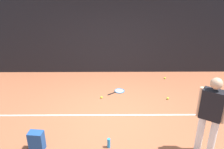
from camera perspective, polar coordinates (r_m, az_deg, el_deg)
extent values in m
plane|color=#9E5638|center=(6.09, 0.03, -10.18)|extent=(12.00, 12.00, 0.00)
cube|color=black|center=(8.29, -0.13, 10.31)|extent=(10.00, 0.10, 2.98)
cube|color=white|center=(6.11, 0.03, -10.06)|extent=(9.00, 0.05, 0.00)
cylinder|color=white|center=(5.08, 23.74, -14.32)|extent=(0.14, 0.14, 0.85)
cylinder|color=white|center=(5.11, 21.05, -13.66)|extent=(0.14, 0.14, 0.85)
cube|color=black|center=(4.71, 23.74, -6.90)|extent=(0.46, 0.40, 0.60)
sphere|color=#D8A884|center=(4.52, 24.63, -2.06)|extent=(0.22, 0.22, 0.22)
cylinder|color=#D8A884|center=(4.74, 21.12, -6.39)|extent=(0.09, 0.09, 0.62)
cylinder|color=black|center=(7.11, -0.03, -4.76)|extent=(0.26, 0.20, 0.03)
torus|color=#1E72BF|center=(7.27, 1.87, -4.09)|extent=(0.45, 0.45, 0.02)
cylinder|color=#B2B2B2|center=(7.27, 1.87, -4.09)|extent=(0.39, 0.39, 0.00)
cube|color=#1E478C|center=(5.18, -18.28, -15.48)|extent=(0.32, 0.23, 0.44)
cube|color=navy|center=(5.32, -17.57, -15.24)|extent=(0.23, 0.10, 0.20)
sphere|color=#CCE033|center=(6.86, -2.63, -5.70)|extent=(0.07, 0.07, 0.07)
sphere|color=#CCE033|center=(8.32, 13.04, -0.86)|extent=(0.07, 0.07, 0.07)
sphere|color=#CCE033|center=(7.00, 13.73, -5.80)|extent=(0.07, 0.07, 0.07)
cylinder|color=#268CD8|center=(5.06, -0.80, -16.73)|extent=(0.07, 0.07, 0.22)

